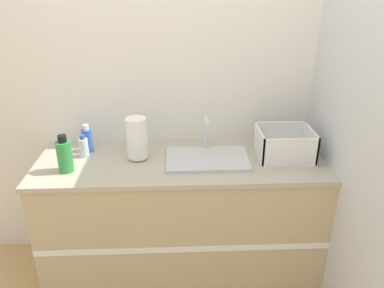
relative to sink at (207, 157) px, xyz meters
The scene contains 9 objects.
wall_back 0.56m from the sink, 114.42° to the left, with size 4.20×0.06×2.60m.
wall_right 0.87m from the sink, ahead, with size 0.06×2.63×2.60m.
counter_cabinet 0.49m from the sink, behind, with size 1.83×0.65×0.88m.
sink is the anchor object (origin of this frame).
paper_towel_roll 0.46m from the sink, behind, with size 0.13×0.13×0.27m.
dish_rack 0.49m from the sink, ahead, with size 0.34×0.29×0.19m.
bottle_clear 0.79m from the sink, behind, with size 0.06×0.06×0.15m.
bottle_green 0.86m from the sink, behind, with size 0.09×0.09×0.23m.
bottle_blue 0.80m from the sink, 167.94° to the left, with size 0.07×0.07×0.19m.
Camera 1 is at (-0.02, -1.81, 1.94)m, focal length 35.00 mm.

